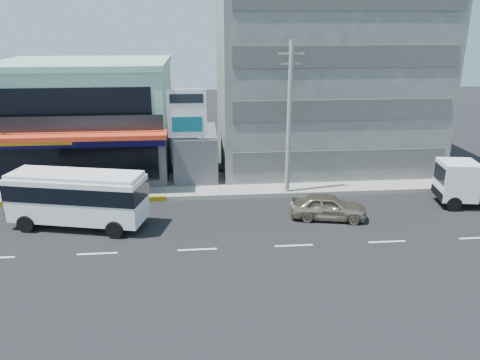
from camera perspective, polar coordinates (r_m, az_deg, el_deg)
name	(u,v)px	position (r m, az deg, el deg)	size (l,w,h in m)	color
ground	(197,250)	(24.22, -5.23, -8.44)	(120.00, 120.00, 0.00)	black
sidewalk	(267,183)	(33.25, 3.35, -0.41)	(70.00, 5.00, 0.30)	gray
shop_building	(88,121)	(37.13, -18.01, 6.88)	(12.40, 11.70, 8.00)	#404044
concrete_building	(322,76)	(38.06, 9.97, 12.36)	(16.00, 12.00, 14.00)	gray
gap_structure	(196,154)	(34.82, -5.38, 3.18)	(3.00, 6.00, 3.50)	#404044
satellite_dish	(195,133)	(33.41, -5.47, 5.74)	(1.50, 1.50, 0.15)	slate
billboard	(187,119)	(31.37, -6.47, 7.38)	(2.60, 0.18, 6.90)	gray
utility_pole_near	(289,119)	(30.11, 6.02, 7.36)	(1.60, 0.30, 10.00)	#999993
minibus	(77,195)	(27.56, -19.24, -1.74)	(7.91, 4.13, 3.16)	white
sedan	(328,207)	(27.93, 10.69, -3.20)	(1.78, 4.43, 1.51)	#B8A88C
motorcycle_rider	(127,198)	(29.59, -13.56, -2.17)	(1.85, 1.18, 2.24)	#530B17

